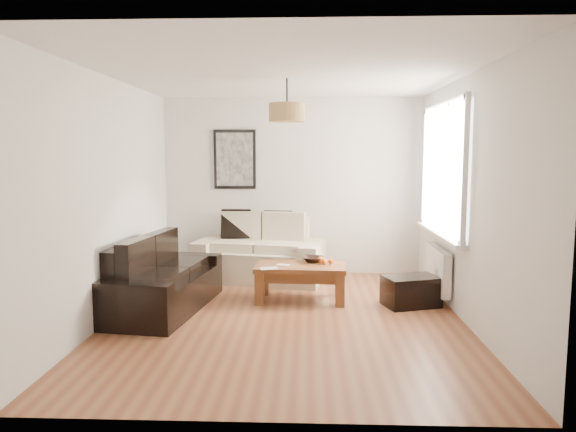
{
  "coord_description": "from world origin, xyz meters",
  "views": [
    {
      "loc": [
        0.24,
        -5.56,
        1.78
      ],
      "look_at": [
        0.0,
        0.6,
        1.05
      ],
      "focal_mm": 32.83,
      "sensor_mm": 36.0,
      "label": 1
    }
  ],
  "objects_px": {
    "ottoman": "(411,291)",
    "coffee_table": "(301,283)",
    "loveseat_cream": "(260,249)",
    "sofa_leather": "(162,276)"
  },
  "relations": [
    {
      "from": "loveseat_cream",
      "to": "sofa_leather",
      "type": "height_order",
      "value": "loveseat_cream"
    },
    {
      "from": "loveseat_cream",
      "to": "ottoman",
      "type": "relative_size",
      "value": 2.85
    },
    {
      "from": "sofa_leather",
      "to": "coffee_table",
      "type": "xyz_separation_m",
      "value": [
        1.58,
        0.42,
        -0.16
      ]
    },
    {
      "from": "sofa_leather",
      "to": "ottoman",
      "type": "distance_m",
      "value": 2.9
    },
    {
      "from": "loveseat_cream",
      "to": "sofa_leather",
      "type": "relative_size",
      "value": 0.99
    },
    {
      "from": "coffee_table",
      "to": "ottoman",
      "type": "bearing_deg",
      "value": -7.77
    },
    {
      "from": "ottoman",
      "to": "coffee_table",
      "type": "bearing_deg",
      "value": 172.23
    },
    {
      "from": "sofa_leather",
      "to": "coffee_table",
      "type": "bearing_deg",
      "value": -67.51
    },
    {
      "from": "loveseat_cream",
      "to": "ottoman",
      "type": "bearing_deg",
      "value": -23.31
    },
    {
      "from": "loveseat_cream",
      "to": "coffee_table",
      "type": "bearing_deg",
      "value": -51.01
    }
  ]
}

